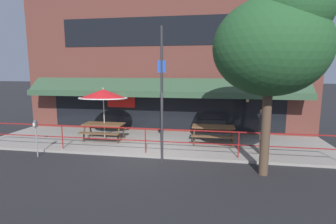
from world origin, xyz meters
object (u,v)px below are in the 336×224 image
object	(u,v)px
picnic_table_left	(104,127)
street_sign_pole	(162,96)
parking_meter_near	(35,127)
picnic_table_centre	(213,130)
street_tree_curbside	(275,41)
patio_umbrella_left	(103,94)
pedestrian_walking	(262,128)

from	to	relation	value
picnic_table_left	street_sign_pole	bearing A→B (deg)	-35.92
parking_meter_near	street_sign_pole	bearing A→B (deg)	1.20
picnic_table_left	parking_meter_near	xyz separation A→B (m)	(-1.66, -2.35, 0.44)
picnic_table_centre	street_tree_curbside	bearing A→B (deg)	-61.44
patio_umbrella_left	parking_meter_near	distance (m)	3.11
picnic_table_centre	street_sign_pole	xyz separation A→B (m)	(-1.76, -2.52, 1.68)
parking_meter_near	picnic_table_centre	bearing A→B (deg)	21.89
picnic_table_left	picnic_table_centre	world-z (taller)	same
picnic_table_centre	street_tree_curbside	world-z (taller)	street_tree_curbside
picnic_table_left	street_tree_curbside	size ratio (longest dim) A/B	0.31
patio_umbrella_left	parking_meter_near	world-z (taller)	patio_umbrella_left
parking_meter_near	street_tree_curbside	bearing A→B (deg)	-2.89
patio_umbrella_left	street_tree_curbside	world-z (taller)	street_tree_curbside
parking_meter_near	street_sign_pole	world-z (taller)	street_sign_pole
picnic_table_left	street_sign_pole	distance (m)	4.19
patio_umbrella_left	pedestrian_walking	bearing A→B (deg)	-7.19
patio_umbrella_left	picnic_table_centre	bearing A→B (deg)	2.36
pedestrian_walking	street_tree_curbside	size ratio (longest dim) A/B	0.29
street_sign_pole	picnic_table_centre	bearing A→B (deg)	55.09
parking_meter_near	street_sign_pole	xyz separation A→B (m)	(4.77, 0.10, 1.24)
picnic_table_left	picnic_table_centre	size ratio (longest dim) A/B	1.00
picnic_table_left	patio_umbrella_left	world-z (taller)	patio_umbrella_left
pedestrian_walking	street_sign_pole	xyz separation A→B (m)	(-3.57, -1.48, 1.33)
picnic_table_left	parking_meter_near	world-z (taller)	parking_meter_near
pedestrian_walking	street_tree_curbside	world-z (taller)	street_tree_curbside
picnic_table_centre	street_tree_curbside	xyz separation A→B (m)	(1.65, -3.04, 3.36)
pedestrian_walking	parking_meter_near	world-z (taller)	pedestrian_walking
picnic_table_left	street_tree_curbside	bearing A→B (deg)	-22.97
pedestrian_walking	street_sign_pole	world-z (taller)	street_sign_pole
street_sign_pole	street_tree_curbside	bearing A→B (deg)	-8.54
picnic_table_left	street_sign_pole	xyz separation A→B (m)	(3.11, -2.25, 1.68)
patio_umbrella_left	street_sign_pole	distance (m)	3.89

